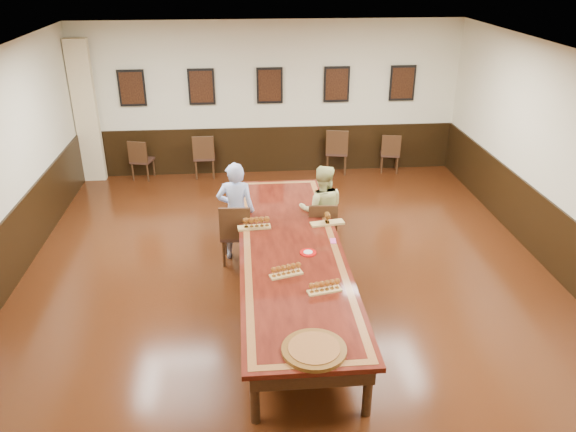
{
  "coord_description": "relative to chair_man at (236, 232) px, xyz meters",
  "views": [
    {
      "loc": [
        -0.62,
        -6.68,
        4.39
      ],
      "look_at": [
        0.0,
        0.5,
        1.0
      ],
      "focal_mm": 35.0,
      "sensor_mm": 36.0,
      "label": 1
    }
  ],
  "objects": [
    {
      "name": "pink_phone",
      "position": [
        1.35,
        -0.92,
        0.26
      ],
      "size": [
        0.09,
        0.16,
        0.01
      ],
      "primitive_type": "cube",
      "rotation": [
        0.0,
        0.0,
        -0.08
      ],
      "color": "#E44C9F",
      "rests_on": "conference_table"
    },
    {
      "name": "spare_chair_a",
      "position": [
        -1.98,
        3.73,
        -0.06
      ],
      "size": [
        0.51,
        0.53,
        0.87
      ],
      "primitive_type": null,
      "rotation": [
        0.0,
        0.0,
        2.88
      ],
      "color": "#321E16",
      "rests_on": "floor"
    },
    {
      "name": "spare_chair_c",
      "position": [
        2.19,
        3.75,
        0.0
      ],
      "size": [
        0.56,
        0.59,
        1.0
      ],
      "primitive_type": null,
      "rotation": [
        0.0,
        0.0,
        2.95
      ],
      "color": "#321E16",
      "rests_on": "floor"
    },
    {
      "name": "flight_b",
      "position": [
        1.35,
        -0.37,
        0.34
      ],
      "size": [
        0.52,
        0.24,
        0.19
      ],
      "color": "#AB8A48",
      "rests_on": "conference_table"
    },
    {
      "name": "red_plate_grp",
      "position": [
        0.96,
        -1.23,
        0.26
      ],
      "size": [
        0.22,
        0.22,
        0.03
      ],
      "color": "#B80D0C",
      "rests_on": "conference_table"
    },
    {
      "name": "wainscoting",
      "position": [
        0.75,
        -1.06,
        0.0
      ],
      "size": [
        8.0,
        10.0,
        1.0
      ],
      "color": "black",
      "rests_on": "floor"
    },
    {
      "name": "carved_platter",
      "position": [
        0.78,
        -3.25,
        0.28
      ],
      "size": [
        0.66,
        0.66,
        0.05
      ],
      "color": "#503010",
      "rests_on": "conference_table"
    },
    {
      "name": "spare_chair_b",
      "position": [
        -0.67,
        3.74,
        -0.02
      ],
      "size": [
        0.45,
        0.49,
        0.95
      ],
      "primitive_type": null,
      "rotation": [
        0.0,
        0.0,
        3.16
      ],
      "color": "#321E16",
      "rests_on": "floor"
    },
    {
      "name": "curtain",
      "position": [
        -3.0,
        3.76,
        0.95
      ],
      "size": [
        0.45,
        0.18,
        2.9
      ],
      "primitive_type": "cube",
      "color": "#CBB98C",
      "rests_on": "floor"
    },
    {
      "name": "conference_table",
      "position": [
        0.75,
        -1.06,
        0.11
      ],
      "size": [
        1.4,
        5.0,
        0.76
      ],
      "color": "black",
      "rests_on": "floor"
    },
    {
      "name": "flight_d",
      "position": [
        1.05,
        -2.17,
        0.32
      ],
      "size": [
        0.43,
        0.21,
        0.15
      ],
      "color": "#AB8A48",
      "rests_on": "conference_table"
    },
    {
      "name": "wall_back",
      "position": [
        0.75,
        3.95,
        1.1
      ],
      "size": [
        8.0,
        0.02,
        3.2
      ],
      "primitive_type": "cube",
      "color": "beige",
      "rests_on": "floor"
    },
    {
      "name": "flight_a",
      "position": [
        0.28,
        -0.41,
        0.34
      ],
      "size": [
        0.49,
        0.18,
        0.18
      ],
      "color": "#AB8A48",
      "rests_on": "conference_table"
    },
    {
      "name": "person_woman",
      "position": [
        1.34,
        0.18,
        0.24
      ],
      "size": [
        0.77,
        0.62,
        1.47
      ],
      "primitive_type": "imported",
      "rotation": [
        0.0,
        0.0,
        3.07
      ],
      "color": "#CED283",
      "rests_on": "floor"
    },
    {
      "name": "ceiling",
      "position": [
        0.75,
        -1.06,
        2.71
      ],
      "size": [
        8.0,
        10.0,
        0.02
      ],
      "primitive_type": "cube",
      "color": "white",
      "rests_on": "floor"
    },
    {
      "name": "flight_c",
      "position": [
        0.62,
        -1.76,
        0.33
      ],
      "size": [
        0.43,
        0.24,
        0.16
      ],
      "color": "#AB8A48",
      "rests_on": "conference_table"
    },
    {
      "name": "spare_chair_d",
      "position": [
        3.36,
        3.72,
        -0.06
      ],
      "size": [
        0.48,
        0.51,
        0.87
      ],
      "primitive_type": null,
      "rotation": [
        0.0,
        0.0,
        2.96
      ],
      "color": "#321E16",
      "rests_on": "floor"
    },
    {
      "name": "chair_man",
      "position": [
        0.0,
        0.0,
        0.0
      ],
      "size": [
        0.5,
        0.54,
        0.99
      ],
      "primitive_type": null,
      "rotation": [
        0.0,
        0.0,
        3.08
      ],
      "color": "#321E16",
      "rests_on": "floor"
    },
    {
      "name": "chair_woman",
      "position": [
        1.34,
        0.08,
        -0.03
      ],
      "size": [
        0.47,
        0.51,
        0.94
      ],
      "primitive_type": null,
      "rotation": [
        0.0,
        0.0,
        3.07
      ],
      "color": "#321E16",
      "rests_on": "floor"
    },
    {
      "name": "posters",
      "position": [
        0.75,
        3.88,
        1.4
      ],
      "size": [
        6.14,
        0.04,
        0.74
      ],
      "color": "black",
      "rests_on": "wall_back"
    },
    {
      "name": "person_man",
      "position": [
        0.01,
        0.11,
        0.3
      ],
      "size": [
        0.6,
        0.42,
        1.59
      ],
      "primitive_type": "imported",
      "rotation": [
        0.0,
        0.0,
        3.08
      ],
      "color": "#5479D3",
      "rests_on": "floor"
    },
    {
      "name": "floor",
      "position": [
        0.75,
        -1.06,
        -0.51
      ],
      "size": [
        8.0,
        10.0,
        0.02
      ],
      "primitive_type": "cube",
      "color": "black",
      "rests_on": "ground"
    }
  ]
}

